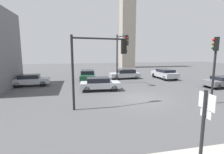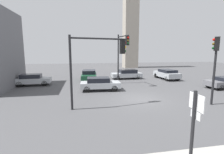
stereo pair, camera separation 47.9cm
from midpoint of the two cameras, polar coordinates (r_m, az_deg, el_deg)
The scene contains 12 objects.
ground_plane at distance 14.37m, azimuth 9.03°, elevation -7.38°, with size 86.32×86.32×0.00m, color #4C4C4F.
direction_sign at distance 5.72m, azimuth 26.67°, elevation -14.57°, with size 0.13×0.65×2.73m.
traffic_light_0 at distance 19.60m, azimuth 2.47°, elevation 9.31°, with size 0.77×2.68×5.96m.
traffic_light_1 at distance 11.71m, azimuth -5.36°, elevation 7.21°, with size 4.06×0.95×5.04m.
traffic_light_2 at distance 14.40m, azimuth 30.91°, elevation 5.64°, with size 0.49×0.45×5.00m.
car_0 at distance 23.35m, azimuth -8.96°, elevation 0.69°, with size 2.26×4.54×1.39m.
car_1 at distance 25.26m, azimuth 17.03°, elevation 1.11°, with size 2.22×4.42×1.40m.
car_2 at distance 17.05m, azimuth -5.09°, elevation -2.28°, with size 4.06×1.97×1.34m.
car_3 at distance 24.32m, azimuth 3.97°, elevation 1.06°, with size 4.36×1.92×1.36m.
car_4 at distance 22.04m, azimuth 33.21°, elevation -1.29°, with size 4.30×2.14×1.23m.
car_5 at distance 21.38m, azimuth -26.64°, elevation -0.89°, with size 3.98×1.79×1.36m.
skyline_tower at distance 42.35m, azimuth 4.96°, elevation 20.90°, with size 3.19×3.19×25.74m, color #A89E8E.
Camera 1 is at (-5.22, -12.83, 3.98)m, focal length 26.74 mm.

